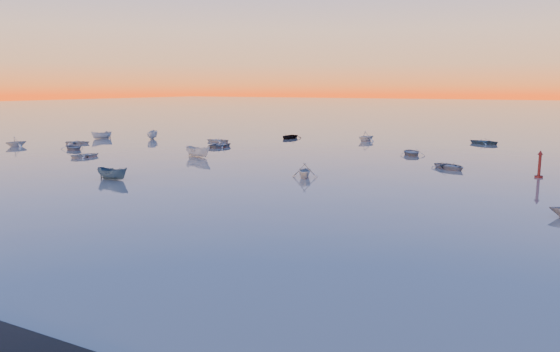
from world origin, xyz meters
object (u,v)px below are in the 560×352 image
Objects in this scene: channel_marker at (539,166)px; boat_near_left at (74,150)px; boat_near_center at (113,179)px; boat_near_right at (305,177)px.

boat_near_left is at bearing -174.66° from channel_marker.
channel_marker is at bearing -63.67° from boat_near_center.
boat_near_left is 29.98m from boat_near_center.
channel_marker is (37.93, 22.37, 1.16)m from boat_near_center.
boat_near_left is 1.32× the size of boat_near_right.
boat_near_right is at bearing -66.07° from boat_near_left.
boat_near_left is 1.53× the size of channel_marker.
boat_near_left is 1.20× the size of boat_near_center.
boat_near_center is 19.68m from boat_near_right.
boat_near_left is 63.25m from channel_marker.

